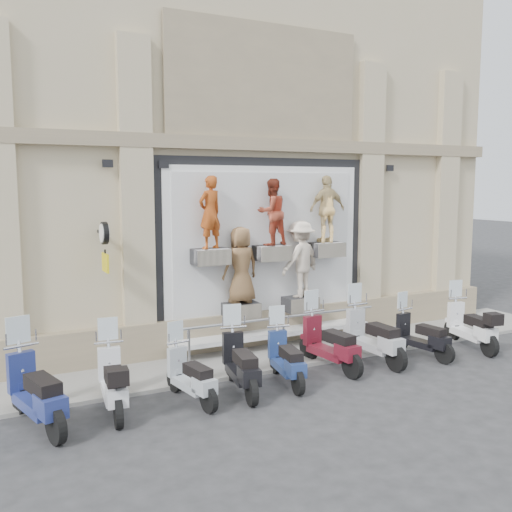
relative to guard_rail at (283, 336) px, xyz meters
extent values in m
plane|color=#29292B|center=(0.00, -2.00, -0.47)|extent=(90.00, 90.00, 0.00)
cube|color=gray|center=(0.00, 0.10, -0.43)|extent=(16.00, 2.20, 0.08)
cube|color=black|center=(0.00, 0.96, 1.93)|extent=(5.60, 0.10, 4.30)
cube|color=white|center=(0.00, 0.90, 1.93)|extent=(5.10, 0.06, 3.90)
cube|color=white|center=(0.00, 0.86, 1.93)|extent=(4.70, 0.04, 3.60)
cube|color=white|center=(0.00, 0.55, -0.05)|extent=(5.10, 0.75, 0.10)
cube|color=#28282B|center=(-1.55, 0.59, 1.86)|extent=(0.80, 0.50, 0.35)
imported|color=#BE4E19|center=(-1.55, 0.59, 2.84)|extent=(0.68, 0.55, 1.62)
cube|color=#28282B|center=(0.00, 0.59, 1.86)|extent=(0.80, 0.50, 0.35)
imported|color=maroon|center=(0.00, 0.59, 2.81)|extent=(0.84, 0.71, 1.56)
cube|color=#28282B|center=(1.55, 0.59, 1.86)|extent=(0.80, 0.50, 0.35)
imported|color=#E8CB8B|center=(1.55, 0.59, 2.86)|extent=(0.97, 0.41, 1.64)
cube|color=#28282B|center=(-0.80, 0.59, 0.56)|extent=(0.80, 0.50, 0.35)
imported|color=brown|center=(-0.80, 0.59, 1.62)|extent=(0.90, 0.62, 1.77)
cube|color=#28282B|center=(0.80, 0.59, 0.56)|extent=(0.80, 0.50, 0.35)
imported|color=beige|center=(0.80, 0.59, 1.66)|extent=(1.36, 1.05, 1.85)
cube|color=black|center=(-3.90, 0.72, 2.49)|extent=(0.06, 0.56, 0.06)
cylinder|color=black|center=(-3.90, 0.45, 2.49)|extent=(0.10, 0.46, 0.46)
cube|color=yellow|center=(-3.90, 0.45, 1.89)|extent=(0.04, 0.50, 0.38)
camera|label=1|loc=(-6.34, -11.10, 3.46)|focal=40.00mm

